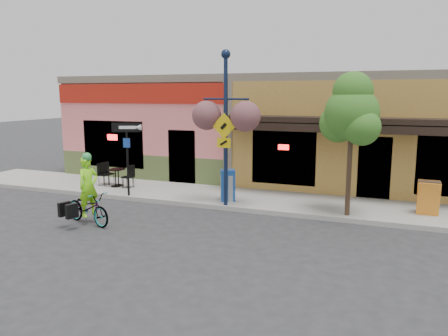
% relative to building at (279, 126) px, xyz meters
% --- Properties ---
extents(ground, '(90.00, 90.00, 0.00)m').
position_rel_building_xyz_m(ground, '(0.00, -7.50, -2.25)').
color(ground, '#2D2D30').
rests_on(ground, ground).
extents(sidewalk, '(24.00, 3.00, 0.15)m').
position_rel_building_xyz_m(sidewalk, '(0.00, -5.50, -2.17)').
color(sidewalk, '#9E9B93').
rests_on(sidewalk, ground).
extents(curb, '(24.00, 0.12, 0.15)m').
position_rel_building_xyz_m(curb, '(0.00, -6.95, -2.17)').
color(curb, '#A8A59E').
rests_on(curb, ground).
extents(building, '(18.20, 8.20, 4.50)m').
position_rel_building_xyz_m(building, '(0.00, 0.00, 0.00)').
color(building, '#F07776').
rests_on(building, ground).
extents(bicycle, '(1.93, 1.12, 0.96)m').
position_rel_building_xyz_m(bicycle, '(-3.17, -9.79, -1.77)').
color(bicycle, maroon).
rests_on(bicycle, ground).
extents(cyclist_rider, '(0.57, 0.72, 1.73)m').
position_rel_building_xyz_m(cyclist_rider, '(-3.12, -9.79, -1.38)').
color(cyclist_rider, '#8DFF1A').
rests_on(cyclist_rider, ground).
extents(lamp_post, '(1.63, 0.77, 4.96)m').
position_rel_building_xyz_m(lamp_post, '(-0.03, -6.85, 0.38)').
color(lamp_post, '#13203D').
rests_on(lamp_post, sidewalk).
extents(one_way_sign, '(1.01, 0.57, 2.60)m').
position_rel_building_xyz_m(one_way_sign, '(-3.74, -6.85, -0.80)').
color(one_way_sign, black).
rests_on(one_way_sign, sidewalk).
extents(cafe_set_left, '(1.63, 1.06, 0.90)m').
position_rel_building_xyz_m(cafe_set_left, '(-5.08, -5.55, -1.65)').
color(cafe_set_left, black).
rests_on(cafe_set_left, sidewalk).
extents(cafe_set_right, '(1.53, 0.81, 0.90)m').
position_rel_building_xyz_m(cafe_set_right, '(-5.07, -5.75, -1.65)').
color(cafe_set_right, black).
rests_on(cafe_set_right, sidewalk).
extents(newspaper_box_blue, '(0.61, 0.58, 1.06)m').
position_rel_building_xyz_m(newspaper_box_blue, '(-0.18, -6.28, -1.57)').
color(newspaper_box_blue, '#1C4FAA').
rests_on(newspaper_box_blue, sidewalk).
extents(newspaper_box_grey, '(0.51, 0.48, 0.90)m').
position_rel_building_xyz_m(newspaper_box_grey, '(-0.19, -6.30, -1.65)').
color(newspaper_box_grey, '#A8A8A8').
rests_on(newspaper_box_grey, sidewalk).
extents(street_tree, '(2.20, 2.20, 4.28)m').
position_rel_building_xyz_m(street_tree, '(3.79, -6.64, 0.04)').
color(street_tree, '#3D7A26').
rests_on(street_tree, sidewalk).
extents(sandwich_board, '(0.63, 0.46, 1.03)m').
position_rel_building_xyz_m(sandwich_board, '(6.03, -5.92, -1.59)').
color(sandwich_board, orange).
rests_on(sandwich_board, sidewalk).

